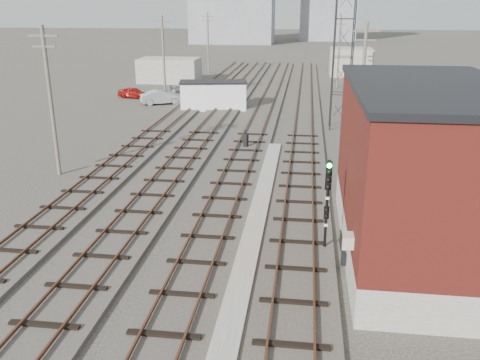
% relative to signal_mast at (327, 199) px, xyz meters
% --- Properties ---
extents(ground, '(320.00, 320.00, 0.00)m').
position_rel_signal_mast_xyz_m(ground, '(-3.70, 48.43, -2.41)').
color(ground, '#282621').
rests_on(ground, ground).
extents(track_right, '(3.20, 90.00, 0.39)m').
position_rel_signal_mast_xyz_m(track_right, '(-1.20, 27.43, -2.31)').
color(track_right, '#332D28').
rests_on(track_right, ground).
extents(track_mid_right, '(3.20, 90.00, 0.39)m').
position_rel_signal_mast_xyz_m(track_mid_right, '(-5.20, 27.43, -2.31)').
color(track_mid_right, '#332D28').
rests_on(track_mid_right, ground).
extents(track_mid_left, '(3.20, 90.00, 0.39)m').
position_rel_signal_mast_xyz_m(track_mid_left, '(-9.20, 27.43, -2.31)').
color(track_mid_left, '#332D28').
rests_on(track_mid_left, ground).
extents(track_left, '(3.20, 90.00, 0.39)m').
position_rel_signal_mast_xyz_m(track_left, '(-13.20, 27.43, -2.31)').
color(track_left, '#332D28').
rests_on(track_left, ground).
extents(platform_curb, '(0.90, 28.00, 0.26)m').
position_rel_signal_mast_xyz_m(platform_curb, '(-3.20, 2.43, -2.28)').
color(platform_curb, gray).
rests_on(platform_curb, ground).
extents(brick_building, '(6.54, 12.20, 7.22)m').
position_rel_signal_mast_xyz_m(brick_building, '(3.80, 0.43, 1.22)').
color(brick_building, gray).
rests_on(brick_building, ground).
extents(lattice_tower, '(1.60, 1.60, 15.00)m').
position_rel_signal_mast_xyz_m(lattice_tower, '(1.80, 23.43, 5.09)').
color(lattice_tower, black).
rests_on(lattice_tower, ground).
extents(utility_pole_left_a, '(1.80, 0.24, 9.00)m').
position_rel_signal_mast_xyz_m(utility_pole_left_a, '(-16.20, 8.43, 2.38)').
color(utility_pole_left_a, '#595147').
rests_on(utility_pole_left_a, ground).
extents(utility_pole_left_b, '(1.80, 0.24, 9.00)m').
position_rel_signal_mast_xyz_m(utility_pole_left_b, '(-16.20, 33.43, 2.38)').
color(utility_pole_left_b, '#595147').
rests_on(utility_pole_left_b, ground).
extents(utility_pole_left_c, '(1.80, 0.24, 9.00)m').
position_rel_signal_mast_xyz_m(utility_pole_left_c, '(-16.20, 58.43, 2.38)').
color(utility_pole_left_c, '#595147').
rests_on(utility_pole_left_c, ground).
extents(utility_pole_right_a, '(1.80, 0.24, 9.00)m').
position_rel_signal_mast_xyz_m(utility_pole_right_a, '(2.80, 16.43, 2.38)').
color(utility_pole_right_a, '#595147').
rests_on(utility_pole_right_a, ground).
extents(utility_pole_right_b, '(1.80, 0.24, 9.00)m').
position_rel_signal_mast_xyz_m(utility_pole_right_b, '(2.80, 46.43, 2.38)').
color(utility_pole_right_b, '#595147').
rests_on(utility_pole_right_b, ground).
extents(shed_left, '(8.00, 5.00, 3.20)m').
position_rel_signal_mast_xyz_m(shed_left, '(-19.70, 48.43, -0.81)').
color(shed_left, gray).
rests_on(shed_left, ground).
extents(shed_right, '(6.00, 6.00, 4.00)m').
position_rel_signal_mast_xyz_m(shed_right, '(5.30, 58.43, -0.41)').
color(shed_right, gray).
rests_on(shed_right, ground).
extents(signal_mast, '(0.40, 0.41, 4.09)m').
position_rel_signal_mast_xyz_m(signal_mast, '(0.00, 0.00, 0.00)').
color(signal_mast, gray).
rests_on(signal_mast, ground).
extents(switch_stand, '(0.40, 0.40, 1.34)m').
position_rel_signal_mast_xyz_m(switch_stand, '(-5.31, 15.79, -1.78)').
color(switch_stand, black).
rests_on(switch_stand, ground).
extents(site_trailer, '(7.10, 4.03, 2.82)m').
position_rel_signal_mast_xyz_m(site_trailer, '(-10.35, 30.41, -0.99)').
color(site_trailer, white).
rests_on(site_trailer, ground).
extents(car_red, '(3.82, 2.18, 1.22)m').
position_rel_signal_mast_xyz_m(car_red, '(-20.53, 35.57, -1.80)').
color(car_red, '#99120D').
rests_on(car_red, ground).
extents(car_silver, '(4.74, 3.30, 1.48)m').
position_rel_signal_mast_xyz_m(car_silver, '(-16.33, 32.36, -1.67)').
color(car_silver, '#929699').
rests_on(car_silver, ground).
extents(car_grey, '(4.34, 2.46, 1.19)m').
position_rel_signal_mast_xyz_m(car_grey, '(-14.90, 38.04, -1.82)').
color(car_grey, slate).
rests_on(car_grey, ground).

